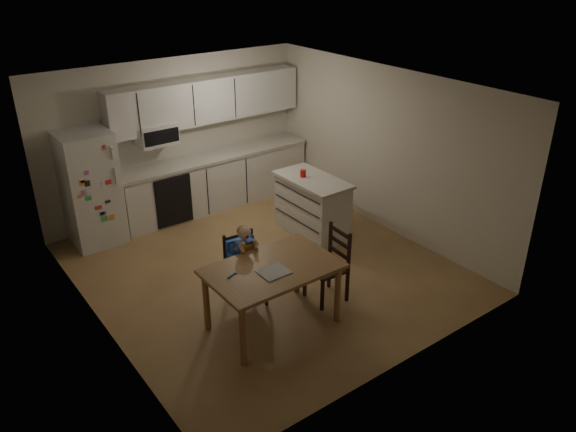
# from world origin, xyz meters

# --- Properties ---
(room) EXTENTS (4.52, 5.01, 2.51)m
(room) POSITION_xyz_m (0.00, 0.48, 1.25)
(room) COLOR olive
(room) RESTS_ON ground
(refrigerator) EXTENTS (0.72, 0.70, 1.70)m
(refrigerator) POSITION_xyz_m (-1.55, 2.15, 0.85)
(refrigerator) COLOR silver
(refrigerator) RESTS_ON ground
(kitchen_run) EXTENTS (3.37, 0.62, 2.15)m
(kitchen_run) POSITION_xyz_m (0.50, 2.24, 0.88)
(kitchen_run) COLOR silver
(kitchen_run) RESTS_ON ground
(kitchen_island) EXTENTS (0.64, 1.22, 0.90)m
(kitchen_island) POSITION_xyz_m (1.20, 0.44, 0.46)
(kitchen_island) COLOR silver
(kitchen_island) RESTS_ON ground
(red_cup) EXTENTS (0.09, 0.09, 0.11)m
(red_cup) POSITION_xyz_m (1.13, 0.57, 0.96)
(red_cup) COLOR red
(red_cup) RESTS_ON kitchen_island
(dining_table) EXTENTS (1.47, 0.95, 0.79)m
(dining_table) POSITION_xyz_m (-0.64, -1.13, 0.68)
(dining_table) COLOR brown
(dining_table) RESTS_ON ground
(napkin) EXTENTS (0.32, 0.28, 0.01)m
(napkin) POSITION_xyz_m (-0.69, -1.23, 0.80)
(napkin) COLOR #A4A4A9
(napkin) RESTS_ON dining_table
(toddler_spoon) EXTENTS (0.12, 0.06, 0.02)m
(toddler_spoon) POSITION_xyz_m (-1.11, -1.02, 0.80)
(toddler_spoon) COLOR blue
(toddler_spoon) RESTS_ON dining_table
(chair_booster) EXTENTS (0.44, 0.44, 1.07)m
(chair_booster) POSITION_xyz_m (-0.63, -0.51, 0.65)
(chair_booster) COLOR black
(chair_booster) RESTS_ON ground
(chair_side) EXTENTS (0.45, 0.45, 0.95)m
(chair_side) POSITION_xyz_m (0.31, -1.09, 0.54)
(chair_side) COLOR black
(chair_side) RESTS_ON ground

